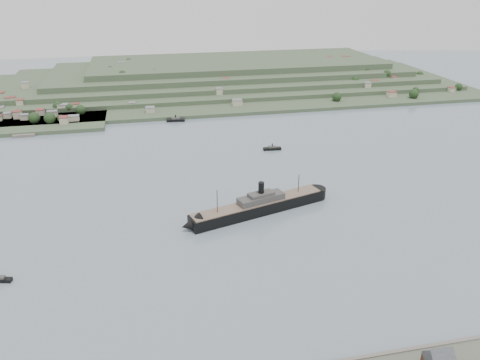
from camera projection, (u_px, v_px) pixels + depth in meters
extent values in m
plane|color=slate|center=(269.00, 207.00, 337.41)|extent=(1400.00, 1400.00, 0.00)
cube|color=slate|center=(359.00, 359.00, 203.98)|extent=(220.00, 2.00, 2.60)
cube|color=#383B40|center=(440.00, 358.00, 191.86)|extent=(10.40, 10.18, 10.18)
cube|color=#3E5237|center=(202.00, 90.00, 657.67)|extent=(760.00, 260.00, 4.00)
cube|color=#3E5237|center=(213.00, 83.00, 681.93)|extent=(680.00, 220.00, 5.00)
cube|color=#3E5237|center=(221.00, 76.00, 695.90)|extent=(600.00, 200.00, 6.00)
cube|color=#3E5237|center=(229.00, 70.00, 709.47)|extent=(520.00, 180.00, 7.00)
cube|color=#3E5237|center=(237.00, 62.00, 722.63)|extent=(440.00, 160.00, 8.00)
cube|color=#3E5237|center=(37.00, 122.00, 521.49)|extent=(150.00, 90.00, 4.00)
cube|color=slate|center=(25.00, 134.00, 483.33)|extent=(22.00, 14.00, 2.80)
cube|color=black|center=(258.00, 208.00, 328.29)|extent=(101.29, 41.66, 7.90)
cone|color=black|center=(191.00, 225.00, 306.24)|extent=(16.82, 16.82, 13.55)
cylinder|color=black|center=(316.00, 193.00, 350.35)|extent=(13.55, 13.55, 7.90)
cube|color=brown|center=(258.00, 202.00, 326.53)|extent=(98.81, 39.94, 0.68)
cube|color=#423F3D|center=(261.00, 198.00, 326.49)|extent=(35.36, 19.30, 4.52)
cube|color=#423F3D|center=(261.00, 195.00, 325.24)|extent=(19.56, 12.68, 2.82)
cylinder|color=black|center=(261.00, 189.00, 323.48)|extent=(4.06, 4.06, 10.16)
cylinder|color=#3D281C|center=(217.00, 202.00, 309.71)|extent=(0.56, 0.56, 18.06)
cylinder|color=#3D281C|center=(299.00, 184.00, 338.60)|extent=(0.56, 0.56, 15.80)
cube|color=black|center=(0.00, 280.00, 256.64)|extent=(13.49, 6.39, 2.09)
cube|color=black|center=(176.00, 120.00, 528.43)|extent=(20.89, 7.47, 2.73)
cube|color=#423F3D|center=(176.00, 118.00, 527.59)|extent=(9.57, 5.34, 2.05)
cylinder|color=black|center=(176.00, 117.00, 526.66)|extent=(1.14, 1.14, 3.98)
cube|color=black|center=(272.00, 149.00, 444.84)|extent=(17.38, 6.13, 2.27)
cube|color=#423F3D|center=(272.00, 147.00, 444.14)|extent=(7.96, 4.41, 1.70)
cylinder|color=black|center=(272.00, 145.00, 443.36)|extent=(0.95, 0.95, 3.31)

